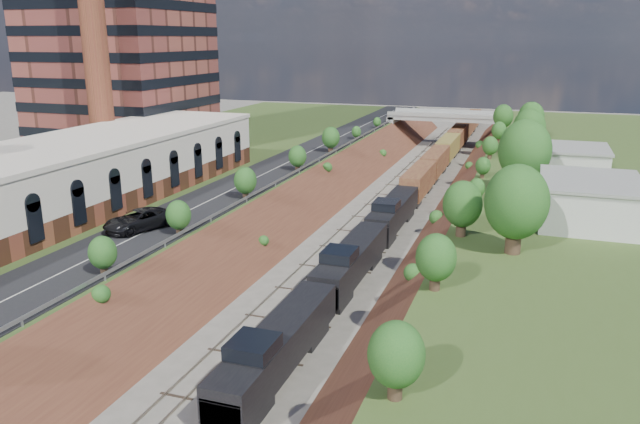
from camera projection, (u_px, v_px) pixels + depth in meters
platform_left at (145, 186)px, 87.07m from camera, size 44.00×180.00×5.00m
embankment_left at (291, 217)px, 80.81m from camera, size 10.00×180.00×10.00m
embankment_right at (464, 234)px, 73.87m from camera, size 10.00×180.00×10.00m
rail_left_track at (354, 223)px, 78.14m from camera, size 1.58×180.00×0.18m
rail_right_track at (394, 227)px, 76.50m from camera, size 1.58×180.00×0.18m
road at (259, 177)px, 80.86m from camera, size 8.00×180.00×0.10m
guardrail at (287, 176)px, 79.26m from camera, size 0.10×171.00×0.70m
commercial_building at (57, 179)px, 63.86m from camera, size 14.30×62.30×7.00m
smokestack at (92, 17)px, 78.30m from camera, size 3.20×3.20×40.00m
overpass at (447, 123)px, 132.42m from camera, size 24.50×8.30×7.40m
white_building_near at (589, 202)px, 60.76m from camera, size 9.00×12.00×4.00m
white_building_far at (573, 163)px, 80.99m from camera, size 8.00×10.00×3.60m
tree_right_large at (517, 203)px, 51.25m from camera, size 5.25×5.25×7.61m
tree_left_crest at (64, 271)px, 42.77m from camera, size 2.45×2.45×3.55m
freight_train at (434, 163)px, 103.10m from camera, size 2.82×144.25×4.55m
suv at (139, 220)px, 58.30m from camera, size 5.40×7.51×1.90m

